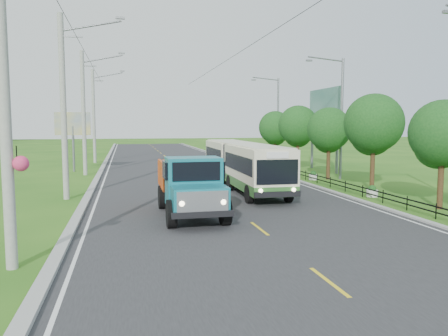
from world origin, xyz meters
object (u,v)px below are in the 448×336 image
object	(u,v)px
pole_far	(94,116)
bus	(242,161)
billboard_right	(325,111)
dump_truck	(190,182)
pole_nearest	(6,93)
pole_mid	(84,112)
tree_back	(275,129)
planter_near	(372,192)
streetlight_far	(276,117)
tree_third	(373,127)
billboard_left	(73,127)
pole_near	(64,106)
planter_far	(277,166)
planter_mid	(313,176)
tree_fifth	(298,128)
tree_fourth	(329,132)
streetlight_mid	(340,114)
tree_second	(442,137)

from	to	relation	value
pole_far	bus	distance (m)	24.26
billboard_right	dump_truck	world-z (taller)	billboard_right
pole_nearest	pole_mid	distance (m)	24.00
tree_back	planter_near	size ratio (longest dim) A/B	8.21
pole_mid	tree_back	bearing A→B (deg)	15.84
tree_back	streetlight_far	bearing A→B (deg)	67.08
tree_third	billboard_left	bearing A→B (deg)	140.67
pole_mid	dump_truck	world-z (taller)	pole_mid
pole_near	billboard_right	bearing A→B (deg)	28.14
pole_nearest	planter_far	size ratio (longest dim) A/B	14.93
pole_near	tree_third	xyz separation A→B (m)	(18.12, -0.86, -1.11)
planter_near	planter_far	world-z (taller)	same
streetlight_far	planter_mid	world-z (taller)	streetlight_far
tree_fifth	pole_mid	bearing A→B (deg)	177.29
planter_mid	dump_truck	bearing A→B (deg)	-135.04
tree_third	pole_far	bearing A→B (deg)	126.09
planter_near	bus	bearing A→B (deg)	138.83
pole_mid	tree_fourth	world-z (taller)	pole_mid
pole_near	pole_mid	size ratio (longest dim) A/B	1.00
planter_mid	tree_back	bearing A→B (deg)	84.09
bus	streetlight_mid	bearing A→B (deg)	18.36
pole_mid	tree_second	bearing A→B (deg)	-46.15
pole_near	dump_truck	distance (m)	9.10
pole_nearest	tree_third	size ratio (longest dim) A/B	1.67
tree_fourth	planter_far	xyz separation A→B (m)	(-1.26, 7.86, -3.30)
tree_fourth	billboard_right	bearing A→B (deg)	67.36
billboard_left	tree_third	bearing A→B (deg)	-39.33
pole_far	billboard_right	world-z (taller)	pole_far
tree_back	planter_far	xyz separation A→B (m)	(-1.26, -4.14, -3.37)
pole_mid	tree_third	distance (m)	22.25
pole_near	tree_fourth	distance (m)	18.89
dump_truck	pole_near	bearing A→B (deg)	135.63
planter_mid	dump_truck	distance (m)	15.41
pole_near	planter_near	bearing A→B (deg)	-10.09
tree_back	streetlight_far	distance (m)	2.37
planter_near	billboard_right	distance (m)	15.34
pole_near	tree_fourth	size ratio (longest dim) A/B	1.85
tree_fifth	planter_near	size ratio (longest dim) A/B	8.66
pole_nearest	bus	world-z (taller)	pole_nearest
pole_far	dump_truck	world-z (taller)	pole_far
streetlight_far	planter_far	distance (m)	7.84
planter_far	planter_mid	bearing A→B (deg)	-90.00
pole_near	tree_back	bearing A→B (deg)	43.41
tree_third	tree_back	bearing A→B (deg)	90.00
planter_far	tree_fourth	bearing A→B (deg)	-80.92
pole_near	tree_second	xyz separation A→B (m)	(18.12, -6.86, -1.57)
planter_near	bus	distance (m)	8.41
pole_mid	bus	xyz separation A→B (m)	(10.62, -9.55, -3.38)
pole_mid	planter_near	distance (m)	23.08
pole_nearest	tree_fourth	bearing A→B (deg)	43.45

